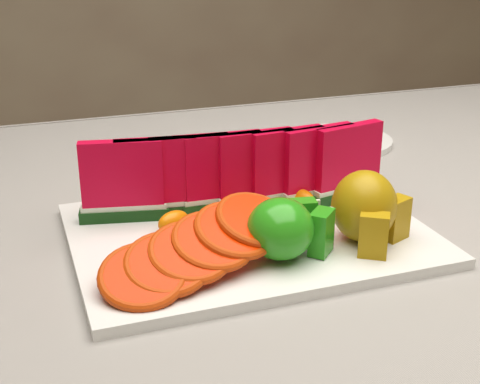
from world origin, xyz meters
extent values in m
cube|color=#472E19|center=(0.00, 0.00, 0.73)|extent=(1.40, 0.90, 0.03)
cube|color=#472E19|center=(0.64, 0.39, 0.36)|extent=(0.06, 0.06, 0.72)
cube|color=gray|center=(0.00, 0.00, 0.75)|extent=(1.52, 1.02, 0.01)
cube|color=gray|center=(0.00, 0.51, 0.66)|extent=(1.52, 0.01, 0.20)
cube|color=silver|center=(-0.06, -0.08, 0.76)|extent=(0.40, 0.30, 0.01)
ellipsoid|color=#328010|center=(-0.06, -0.15, 0.80)|extent=(0.09, 0.09, 0.07)
cube|color=#328010|center=(-0.01, -0.16, 0.80)|extent=(0.04, 0.04, 0.05)
cube|color=beige|center=(-0.01, -0.16, 0.80)|extent=(0.02, 0.02, 0.05)
cube|color=#328010|center=(-0.02, -0.12, 0.80)|extent=(0.03, 0.02, 0.05)
cube|color=beige|center=(-0.01, -0.12, 0.80)|extent=(0.03, 0.01, 0.05)
ellipsoid|color=#A99417|center=(0.05, -0.14, 0.81)|extent=(0.09, 0.09, 0.08)
cube|color=#A99417|center=(0.04, -0.18, 0.79)|extent=(0.04, 0.03, 0.05)
cube|color=#A99417|center=(0.08, -0.15, 0.79)|extent=(0.04, 0.03, 0.05)
cylinder|color=silver|center=(0.20, 0.22, 0.76)|extent=(0.24, 0.24, 0.01)
cube|color=silver|center=(-0.10, 0.17, 0.76)|extent=(0.04, 0.17, 0.00)
cube|color=silver|center=(-0.11, 0.26, 0.76)|extent=(0.01, 0.04, 0.00)
cube|color=silver|center=(-0.10, 0.26, 0.76)|extent=(0.01, 0.04, 0.00)
cube|color=silver|center=(-0.10, 0.26, 0.76)|extent=(0.01, 0.04, 0.00)
cube|color=#113A15|center=(-0.19, 0.00, 0.78)|extent=(0.11, 0.04, 0.01)
cube|color=silver|center=(-0.19, 0.00, 0.79)|extent=(0.10, 0.04, 0.01)
cube|color=red|center=(-0.19, 0.00, 0.83)|extent=(0.10, 0.04, 0.08)
cube|color=#113A15|center=(-0.15, 0.00, 0.78)|extent=(0.11, 0.04, 0.01)
cube|color=silver|center=(-0.15, 0.00, 0.79)|extent=(0.10, 0.03, 0.01)
cube|color=red|center=(-0.15, 0.00, 0.83)|extent=(0.10, 0.03, 0.08)
cube|color=#113A15|center=(-0.11, -0.01, 0.78)|extent=(0.11, 0.03, 0.01)
cube|color=silver|center=(-0.11, -0.01, 0.79)|extent=(0.10, 0.03, 0.01)
cube|color=red|center=(-0.11, -0.01, 0.83)|extent=(0.10, 0.02, 0.08)
cube|color=#113A15|center=(-0.07, -0.01, 0.78)|extent=(0.11, 0.02, 0.01)
cube|color=silver|center=(-0.07, -0.01, 0.79)|extent=(0.10, 0.02, 0.01)
cube|color=red|center=(-0.07, -0.01, 0.83)|extent=(0.10, 0.02, 0.08)
cube|color=#113A15|center=(-0.03, -0.02, 0.78)|extent=(0.11, 0.02, 0.01)
cube|color=silver|center=(-0.03, -0.02, 0.79)|extent=(0.10, 0.02, 0.01)
cube|color=red|center=(-0.03, -0.02, 0.83)|extent=(0.10, 0.02, 0.08)
cube|color=#113A15|center=(0.01, -0.02, 0.78)|extent=(0.11, 0.03, 0.01)
cube|color=silver|center=(0.01, -0.02, 0.79)|extent=(0.10, 0.03, 0.01)
cube|color=red|center=(0.01, -0.02, 0.83)|extent=(0.10, 0.02, 0.08)
cube|color=#113A15|center=(0.05, -0.03, 0.78)|extent=(0.11, 0.04, 0.01)
cube|color=silver|center=(0.05, -0.03, 0.79)|extent=(0.10, 0.03, 0.01)
cube|color=red|center=(0.05, -0.03, 0.83)|extent=(0.10, 0.03, 0.08)
cube|color=#113A15|center=(0.09, -0.03, 0.78)|extent=(0.11, 0.04, 0.01)
cube|color=silver|center=(0.09, -0.03, 0.79)|extent=(0.10, 0.04, 0.01)
cube|color=red|center=(0.09, -0.03, 0.83)|extent=(0.10, 0.04, 0.08)
cylinder|color=orange|center=(-0.21, -0.17, 0.79)|extent=(0.09, 0.09, 0.03)
torus|color=#B02807|center=(-0.21, -0.17, 0.79)|extent=(0.10, 0.10, 0.04)
cylinder|color=orange|center=(-0.18, -0.17, 0.79)|extent=(0.08, 0.08, 0.03)
torus|color=#B02807|center=(-0.18, -0.17, 0.79)|extent=(0.09, 0.09, 0.04)
cylinder|color=orange|center=(-0.16, -0.16, 0.80)|extent=(0.08, 0.08, 0.03)
torus|color=#B02807|center=(-0.16, -0.16, 0.80)|extent=(0.09, 0.09, 0.04)
cylinder|color=orange|center=(-0.13, -0.15, 0.80)|extent=(0.09, 0.09, 0.03)
torus|color=#B02807|center=(-0.13, -0.15, 0.80)|extent=(0.10, 0.10, 0.04)
cylinder|color=orange|center=(-0.10, -0.14, 0.80)|extent=(0.10, 0.09, 0.03)
torus|color=#B02807|center=(-0.10, -0.14, 0.80)|extent=(0.11, 0.11, 0.04)
cylinder|color=orange|center=(-0.08, -0.13, 0.81)|extent=(0.10, 0.10, 0.03)
torus|color=#B02807|center=(-0.08, -0.13, 0.81)|extent=(0.11, 0.11, 0.04)
cylinder|color=orange|center=(-0.18, 0.05, 0.78)|extent=(0.07, 0.07, 0.03)
torus|color=#B02807|center=(-0.18, 0.05, 0.78)|extent=(0.08, 0.08, 0.03)
cylinder|color=orange|center=(-0.13, 0.05, 0.79)|extent=(0.07, 0.07, 0.03)
torus|color=#B02807|center=(-0.13, 0.05, 0.79)|extent=(0.08, 0.08, 0.03)
cylinder|color=orange|center=(-0.09, 0.05, 0.79)|extent=(0.08, 0.08, 0.03)
torus|color=#B02807|center=(-0.09, 0.05, 0.79)|extent=(0.09, 0.09, 0.03)
cylinder|color=orange|center=(-0.04, 0.05, 0.79)|extent=(0.08, 0.08, 0.03)
torus|color=#B02807|center=(-0.04, 0.05, 0.79)|extent=(0.09, 0.09, 0.03)
ellipsoid|color=#FF4E11|center=(-0.15, -0.05, 0.78)|extent=(0.05, 0.03, 0.03)
ellipsoid|color=#FF4E11|center=(-0.11, -0.08, 0.78)|extent=(0.04, 0.04, 0.03)
ellipsoid|color=#FF4E11|center=(-0.09, -0.06, 0.78)|extent=(0.05, 0.04, 0.03)
ellipsoid|color=#FF4E11|center=(-0.07, -0.05, 0.78)|extent=(0.03, 0.04, 0.03)
ellipsoid|color=#FF4E11|center=(-0.06, -0.08, 0.78)|extent=(0.04, 0.04, 0.03)
ellipsoid|color=#FF4E11|center=(-0.02, -0.08, 0.78)|extent=(0.02, 0.04, 0.03)
ellipsoid|color=#FF4E11|center=(-0.02, -0.07, 0.78)|extent=(0.04, 0.02, 0.03)
ellipsoid|color=#FF4E11|center=(0.02, -0.04, 0.78)|extent=(0.04, 0.05, 0.03)
camera|label=1|loc=(-0.31, -0.73, 1.09)|focal=50.00mm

